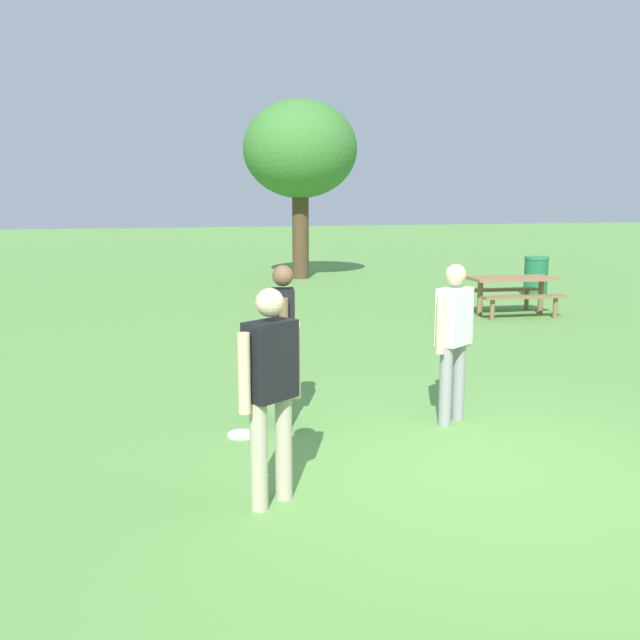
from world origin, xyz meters
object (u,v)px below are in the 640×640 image
(frisbee, at_px, (242,434))
(person_bystander, at_px, (283,335))
(picnic_table_near, at_px, (511,287))
(person_thrower, at_px, (454,333))
(person_catcher, at_px, (271,383))
(trash_can_beside_table, at_px, (536,276))
(tree_slender_mid, at_px, (300,151))

(frisbee, bearing_deg, person_bystander, 18.48)
(frisbee, distance_m, picnic_table_near, 8.74)
(person_thrower, bearing_deg, frisbee, 171.89)
(person_thrower, xyz_separation_m, picnic_table_near, (4.68, 5.74, -0.38))
(person_bystander, relative_size, picnic_table_near, 0.87)
(person_catcher, bearing_deg, picnic_table_near, 45.31)
(person_bystander, distance_m, trash_can_beside_table, 11.43)
(picnic_table_near, bearing_deg, person_thrower, -129.15)
(frisbee, height_order, tree_slender_mid, tree_slender_mid)
(picnic_table_near, xyz_separation_m, trash_can_beside_table, (2.26, 2.24, -0.08))
(picnic_table_near, bearing_deg, frisbee, -141.43)
(person_catcher, distance_m, trash_can_beside_table, 13.07)
(person_thrower, bearing_deg, picnic_table_near, 50.85)
(person_catcher, bearing_deg, person_bystander, 70.76)
(person_thrower, xyz_separation_m, person_bystander, (-1.66, 0.46, 0.00))
(person_thrower, relative_size, tree_slender_mid, 0.31)
(tree_slender_mid, bearing_deg, trash_can_beside_table, -53.60)
(person_catcher, height_order, picnic_table_near, person_catcher)
(picnic_table_near, distance_m, tree_slender_mid, 8.75)
(person_thrower, bearing_deg, person_bystander, 164.39)
(tree_slender_mid, bearing_deg, frisbee, -110.11)
(person_thrower, relative_size, frisbee, 5.89)
(picnic_table_near, height_order, tree_slender_mid, tree_slender_mid)
(person_thrower, distance_m, frisbee, 2.35)
(trash_can_beside_table, relative_size, tree_slender_mid, 0.18)
(person_catcher, relative_size, trash_can_beside_table, 1.71)
(person_bystander, relative_size, trash_can_beside_table, 1.71)
(picnic_table_near, height_order, trash_can_beside_table, trash_can_beside_table)
(frisbee, height_order, trash_can_beside_table, trash_can_beside_table)
(trash_can_beside_table, bearing_deg, picnic_table_near, -135.27)
(person_thrower, distance_m, person_bystander, 1.73)
(frisbee, xyz_separation_m, trash_can_beside_table, (9.08, 7.68, 0.47))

